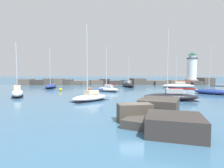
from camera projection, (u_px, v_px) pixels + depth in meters
name	position (u px, v px, depth m)	size (l,w,h in m)	color
ground_plane	(135.00, 120.00, 14.81)	(600.00, 600.00, 0.00)	#3D6B8E
open_sea_beyond	(110.00, 79.00, 121.37)	(400.00, 116.00, 0.01)	#2D5B7F
breakwater_jetty	(117.00, 82.00, 61.40)	(67.26, 6.57, 2.42)	brown
lighthouse	(192.00, 71.00, 62.46)	(4.50, 4.50, 11.49)	gray
foreground_rocks	(162.00, 113.00, 14.43)	(11.14, 10.56, 1.47)	#383330
sailboat_moored_0	(17.00, 92.00, 29.80)	(4.45, 6.79, 9.13)	white
sailboat_moored_1	(108.00, 89.00, 38.08)	(5.42, 4.76, 9.78)	white
sailboat_moored_2	(51.00, 86.00, 46.67)	(2.86, 7.40, 10.55)	navy
sailboat_moored_3	(171.00, 96.00, 25.38)	(7.95, 3.56, 10.20)	black
sailboat_moored_4	(178.00, 86.00, 47.10)	(8.51, 3.83, 8.74)	silver
sailboat_moored_5	(128.00, 85.00, 50.54)	(3.90, 8.30, 9.24)	black
sailboat_moored_6	(211.00, 91.00, 32.91)	(5.67, 5.47, 9.11)	navy
sailboat_moored_7	(90.00, 97.00, 25.03)	(5.84, 5.50, 10.77)	white
mooring_buoy_orange_near	(90.00, 89.00, 40.75)	(0.75, 0.75, 0.95)	#EA5914
mooring_buoy_far_side	(61.00, 90.00, 38.76)	(0.70, 0.70, 0.90)	yellow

